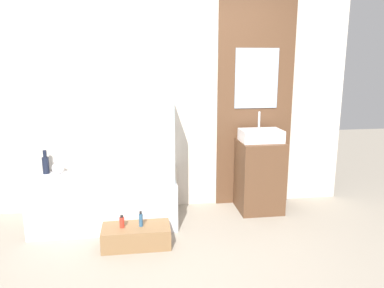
% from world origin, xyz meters
% --- Properties ---
extents(ground_plane, '(12.00, 12.00, 0.00)m').
position_xyz_m(ground_plane, '(0.00, 0.00, 0.00)').
color(ground_plane, gray).
extents(wall_tiled_back, '(4.20, 0.06, 2.60)m').
position_xyz_m(wall_tiled_back, '(0.00, 1.58, 1.30)').
color(wall_tiled_back, beige).
rests_on(wall_tiled_back, ground_plane).
extents(wall_wood_accent, '(0.90, 0.04, 2.60)m').
position_xyz_m(wall_wood_accent, '(1.00, 1.53, 1.31)').
color(wall_wood_accent, brown).
rests_on(wall_wood_accent, ground_plane).
extents(bathtub, '(1.48, 0.73, 0.49)m').
position_xyz_m(bathtub, '(-0.74, 1.16, 0.25)').
color(bathtub, white).
rests_on(bathtub, ground_plane).
extents(glass_shower_screen, '(0.01, 0.53, 0.97)m').
position_xyz_m(glass_shower_screen, '(-0.03, 1.08, 0.98)').
color(glass_shower_screen, silver).
rests_on(glass_shower_screen, bathtub).
extents(wooden_step_bench, '(0.64, 0.31, 0.19)m').
position_xyz_m(wooden_step_bench, '(-0.42, 0.58, 0.10)').
color(wooden_step_bench, olive).
rests_on(wooden_step_bench, ground_plane).
extents(vanity_cabinet, '(0.49, 0.47, 0.82)m').
position_xyz_m(vanity_cabinet, '(1.00, 1.27, 0.41)').
color(vanity_cabinet, brown).
rests_on(vanity_cabinet, ground_plane).
extents(sink, '(0.46, 0.31, 0.33)m').
position_xyz_m(sink, '(1.00, 1.27, 0.89)').
color(sink, white).
rests_on(sink, vanity_cabinet).
extents(vase_tall_dark, '(0.07, 0.07, 0.26)m').
position_xyz_m(vase_tall_dark, '(-1.40, 1.44, 0.60)').
color(vase_tall_dark, black).
rests_on(vase_tall_dark, bathtub).
extents(vase_round_light, '(0.13, 0.13, 0.13)m').
position_xyz_m(vase_round_light, '(-1.26, 1.42, 0.56)').
color(vase_round_light, white).
rests_on(vase_round_light, bathtub).
extents(bottle_soap_primary, '(0.05, 0.05, 0.12)m').
position_xyz_m(bottle_soap_primary, '(-0.55, 0.58, 0.25)').
color(bottle_soap_primary, red).
rests_on(bottle_soap_primary, wooden_step_bench).
extents(bottle_soap_secondary, '(0.04, 0.04, 0.15)m').
position_xyz_m(bottle_soap_secondary, '(-0.37, 0.58, 0.26)').
color(bottle_soap_secondary, '#2D567A').
rests_on(bottle_soap_secondary, wooden_step_bench).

